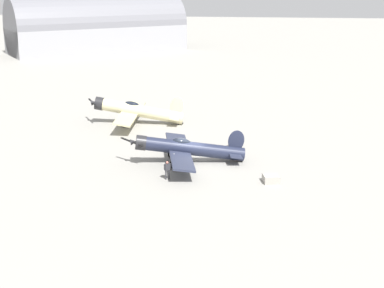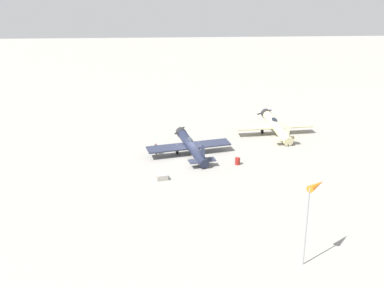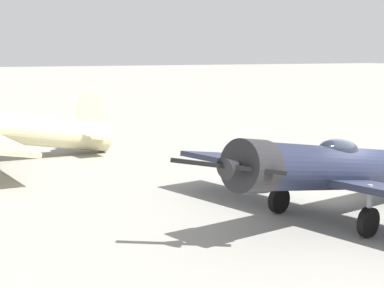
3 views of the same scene
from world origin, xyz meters
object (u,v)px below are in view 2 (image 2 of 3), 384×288
object	(u,v)px
airplane_foreground	(191,146)
ground_crew_mechanic	(156,148)
windsock_mast	(316,189)
equipment_crate	(161,177)
fuel_drum	(238,161)
airplane_mid_apron	(275,126)

from	to	relation	value
airplane_foreground	ground_crew_mechanic	distance (m)	4.68
airplane_foreground	windsock_mast	distance (m)	26.82
equipment_crate	fuel_drum	distance (m)	10.42
airplane_foreground	fuel_drum	bearing A→B (deg)	-137.95
windsock_mast	ground_crew_mechanic	bearing A→B (deg)	113.54
ground_crew_mechanic	windsock_mast	distance (m)	29.28
fuel_drum	windsock_mast	bearing A→B (deg)	-86.22
airplane_foreground	ground_crew_mechanic	world-z (taller)	airplane_foreground
airplane_mid_apron	windsock_mast	distance (m)	34.28
airplane_mid_apron	airplane_foreground	bearing A→B (deg)	115.30
ground_crew_mechanic	windsock_mast	bearing A→B (deg)	-99.57
airplane_foreground	fuel_drum	size ratio (longest dim) A/B	13.14
airplane_foreground	airplane_mid_apron	world-z (taller)	airplane_mid_apron
fuel_drum	equipment_crate	bearing A→B (deg)	-158.36
airplane_mid_apron	windsock_mast	world-z (taller)	windsock_mast
equipment_crate	windsock_mast	xyz separation A→B (m)	(11.11, -17.79, 5.77)
airplane_foreground	windsock_mast	bearing A→B (deg)	-177.83
airplane_foreground	fuel_drum	distance (m)	6.81
airplane_foreground	airplane_mid_apron	size ratio (longest dim) A/B	0.94
airplane_foreground	airplane_mid_apron	xyz separation A→B (m)	(13.68, 7.84, 0.18)
airplane_mid_apron	equipment_crate	size ratio (longest dim) A/B	7.92
ground_crew_mechanic	equipment_crate	world-z (taller)	ground_crew_mechanic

